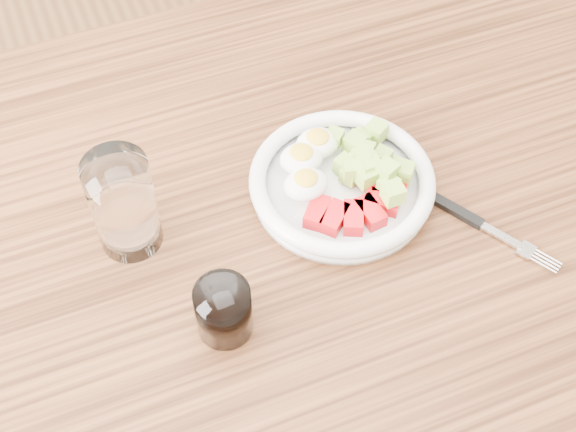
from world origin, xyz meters
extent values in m
cube|color=brown|center=(0.65, 0.35, 0.36)|extent=(0.07, 0.07, 0.73)
cube|color=brown|center=(0.00, 0.00, 0.75)|extent=(1.50, 0.90, 0.04)
cylinder|color=white|center=(0.07, 0.04, 0.78)|extent=(0.22, 0.22, 0.01)
torus|color=white|center=(0.07, 0.04, 0.79)|extent=(0.22, 0.22, 0.02)
cube|color=red|center=(0.03, 0.01, 0.79)|extent=(0.04, 0.05, 0.02)
cube|color=red|center=(0.04, -0.01, 0.79)|extent=(0.05, 0.04, 0.02)
cube|color=red|center=(0.06, -0.01, 0.79)|extent=(0.04, 0.05, 0.02)
cube|color=red|center=(0.08, -0.01, 0.79)|extent=(0.03, 0.04, 0.02)
cube|color=red|center=(0.10, -0.01, 0.79)|extent=(0.05, 0.04, 0.02)
cube|color=red|center=(0.12, 0.01, 0.79)|extent=(0.05, 0.04, 0.02)
ellipsoid|color=white|center=(0.04, 0.08, 0.80)|extent=(0.05, 0.05, 0.03)
ellipsoid|color=yellow|center=(0.04, 0.08, 0.81)|extent=(0.03, 0.03, 0.01)
ellipsoid|color=white|center=(0.06, 0.10, 0.80)|extent=(0.05, 0.05, 0.03)
ellipsoid|color=yellow|center=(0.06, 0.10, 0.81)|extent=(0.03, 0.03, 0.01)
ellipsoid|color=white|center=(0.03, 0.04, 0.80)|extent=(0.05, 0.05, 0.03)
ellipsoid|color=yellow|center=(0.03, 0.04, 0.81)|extent=(0.03, 0.03, 0.01)
cube|color=#AACD4F|center=(0.08, 0.04, 0.80)|extent=(0.03, 0.03, 0.02)
cube|color=#AACD4F|center=(0.12, 0.01, 0.80)|extent=(0.03, 0.03, 0.02)
cube|color=#AACD4F|center=(0.11, 0.08, 0.80)|extent=(0.03, 0.03, 0.02)
cube|color=#AACD4F|center=(0.11, -0.01, 0.81)|extent=(0.02, 0.02, 0.02)
cube|color=#AACD4F|center=(0.14, 0.03, 0.79)|extent=(0.03, 0.03, 0.02)
cube|color=#AACD4F|center=(0.11, 0.06, 0.81)|extent=(0.03, 0.03, 0.02)
cube|color=#AACD4F|center=(0.08, 0.04, 0.81)|extent=(0.02, 0.02, 0.02)
cube|color=#AACD4F|center=(0.09, 0.10, 0.80)|extent=(0.03, 0.03, 0.02)
cube|color=#AACD4F|center=(0.14, 0.01, 0.81)|extent=(0.03, 0.03, 0.02)
cube|color=#AACD4F|center=(0.10, 0.03, 0.81)|extent=(0.02, 0.02, 0.02)
cube|color=#AACD4F|center=(0.13, 0.05, 0.80)|extent=(0.03, 0.03, 0.02)
cube|color=#AACD4F|center=(0.08, 0.06, 0.80)|extent=(0.03, 0.03, 0.02)
cube|color=#AACD4F|center=(0.10, 0.05, 0.80)|extent=(0.03, 0.03, 0.02)
cube|color=#AACD4F|center=(0.09, 0.05, 0.80)|extent=(0.03, 0.03, 0.02)
cube|color=#AACD4F|center=(0.10, 0.02, 0.81)|extent=(0.03, 0.03, 0.02)
cube|color=#AACD4F|center=(0.10, 0.05, 0.81)|extent=(0.03, 0.03, 0.02)
cube|color=#AACD4F|center=(0.12, 0.09, 0.79)|extent=(0.03, 0.03, 0.02)
cube|color=#AACD4F|center=(0.14, 0.09, 0.80)|extent=(0.03, 0.03, 0.02)
cube|color=#AACD4F|center=(0.12, 0.02, 0.82)|extent=(0.03, 0.03, 0.02)
cube|color=black|center=(0.18, -0.03, 0.77)|extent=(0.06, 0.09, 0.01)
cube|color=silver|center=(0.22, -0.09, 0.77)|extent=(0.04, 0.05, 0.00)
cube|color=silver|center=(0.23, -0.12, 0.77)|extent=(0.03, 0.03, 0.00)
cylinder|color=silver|center=(0.24, -0.14, 0.77)|extent=(0.02, 0.03, 0.00)
cylinder|color=silver|center=(0.24, -0.14, 0.77)|extent=(0.02, 0.03, 0.00)
cylinder|color=silver|center=(0.25, -0.14, 0.77)|extent=(0.02, 0.03, 0.00)
cylinder|color=silver|center=(0.25, -0.14, 0.77)|extent=(0.02, 0.03, 0.00)
cylinder|color=white|center=(-0.18, 0.07, 0.83)|extent=(0.07, 0.07, 0.13)
cylinder|color=white|center=(-0.12, -0.08, 0.80)|extent=(0.06, 0.06, 0.07)
cylinder|color=black|center=(-0.12, -0.08, 0.80)|extent=(0.05, 0.05, 0.06)
camera|label=1|loc=(-0.21, -0.50, 1.53)|focal=50.00mm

